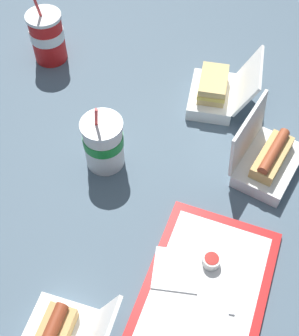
{
  "coord_description": "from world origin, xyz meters",
  "views": [
    {
      "loc": [
        0.69,
        0.16,
        0.98
      ],
      "look_at": [
        0.02,
        0.04,
        0.05
      ],
      "focal_mm": 50.0,
      "sensor_mm": 36.0,
      "label": 1
    }
  ],
  "objects_px": {
    "clamshell_sandwich_corner": "(216,91)",
    "soda_cup_corner": "(47,36)",
    "food_tray": "(206,288)",
    "clamshell_hotdog_front": "(267,159)",
    "soda_cup_left": "(103,142)",
    "plastic_fork": "(232,289)",
    "ketchup_cup": "(211,261)"
  },
  "relations": [
    {
      "from": "clamshell_hotdog_front",
      "to": "soda_cup_left",
      "type": "distance_m",
      "value": 0.41
    },
    {
      "from": "clamshell_hotdog_front",
      "to": "soda_cup_left",
      "type": "bearing_deg",
      "value": -82.94
    },
    {
      "from": "plastic_fork",
      "to": "clamshell_hotdog_front",
      "type": "relative_size",
      "value": 0.47
    },
    {
      "from": "food_tray",
      "to": "soda_cup_left",
      "type": "relative_size",
      "value": 1.97
    },
    {
      "from": "clamshell_sandwich_corner",
      "to": "food_tray",
      "type": "bearing_deg",
      "value": 3.91
    },
    {
      "from": "plastic_fork",
      "to": "soda_cup_left",
      "type": "xyz_separation_m",
      "value": [
        -0.3,
        -0.35,
        0.06
      ]
    },
    {
      "from": "plastic_fork",
      "to": "soda_cup_corner",
      "type": "xyz_separation_m",
      "value": [
        -0.66,
        -0.62,
        0.07
      ]
    },
    {
      "from": "clamshell_hotdog_front",
      "to": "soda_cup_left",
      "type": "xyz_separation_m",
      "value": [
        0.05,
        -0.41,
        0.04
      ]
    },
    {
      "from": "food_tray",
      "to": "ketchup_cup",
      "type": "height_order",
      "value": "ketchup_cup"
    },
    {
      "from": "food_tray",
      "to": "clamshell_sandwich_corner",
      "type": "relative_size",
      "value": 2.22
    },
    {
      "from": "clamshell_hotdog_front",
      "to": "soda_cup_corner",
      "type": "bearing_deg",
      "value": -115.15
    },
    {
      "from": "food_tray",
      "to": "soda_cup_left",
      "type": "height_order",
      "value": "soda_cup_left"
    },
    {
      "from": "food_tray",
      "to": "ketchup_cup",
      "type": "xyz_separation_m",
      "value": [
        -0.06,
        0.0,
        0.02
      ]
    },
    {
      "from": "plastic_fork",
      "to": "soda_cup_left",
      "type": "distance_m",
      "value": 0.46
    },
    {
      "from": "ketchup_cup",
      "to": "soda_cup_corner",
      "type": "bearing_deg",
      "value": -137.28
    },
    {
      "from": "soda_cup_left",
      "to": "plastic_fork",
      "type": "bearing_deg",
      "value": 49.82
    },
    {
      "from": "clamshell_hotdog_front",
      "to": "soda_cup_corner",
      "type": "relative_size",
      "value": 1.07
    },
    {
      "from": "plastic_fork",
      "to": "soda_cup_left",
      "type": "bearing_deg",
      "value": -133.65
    },
    {
      "from": "ketchup_cup",
      "to": "food_tray",
      "type": "bearing_deg",
      "value": -4.16
    },
    {
      "from": "ketchup_cup",
      "to": "soda_cup_left",
      "type": "bearing_deg",
      "value": -129.11
    },
    {
      "from": "clamshell_hotdog_front",
      "to": "soda_cup_left",
      "type": "height_order",
      "value": "soda_cup_left"
    },
    {
      "from": "ketchup_cup",
      "to": "clamshell_hotdog_front",
      "type": "height_order",
      "value": "clamshell_hotdog_front"
    },
    {
      "from": "clamshell_sandwich_corner",
      "to": "clamshell_hotdog_front",
      "type": "xyz_separation_m",
      "value": [
        0.22,
        0.15,
        -0.0
      ]
    },
    {
      "from": "food_tray",
      "to": "ketchup_cup",
      "type": "distance_m",
      "value": 0.06
    },
    {
      "from": "clamshell_sandwich_corner",
      "to": "plastic_fork",
      "type": "bearing_deg",
      "value": 9.49
    },
    {
      "from": "clamshell_sandwich_corner",
      "to": "soda_cup_corner",
      "type": "height_order",
      "value": "soda_cup_corner"
    },
    {
      "from": "food_tray",
      "to": "clamshell_hotdog_front",
      "type": "distance_m",
      "value": 0.37
    },
    {
      "from": "food_tray",
      "to": "clamshell_hotdog_front",
      "type": "relative_size",
      "value": 1.77
    },
    {
      "from": "soda_cup_left",
      "to": "soda_cup_corner",
      "type": "xyz_separation_m",
      "value": [
        -0.37,
        -0.26,
        0.0
      ]
    },
    {
      "from": "clamshell_sandwich_corner",
      "to": "soda_cup_corner",
      "type": "bearing_deg",
      "value": -100.73
    },
    {
      "from": "ketchup_cup",
      "to": "clamshell_hotdog_front",
      "type": "bearing_deg",
      "value": 159.79
    },
    {
      "from": "ketchup_cup",
      "to": "soda_cup_left",
      "type": "relative_size",
      "value": 0.19
    }
  ]
}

